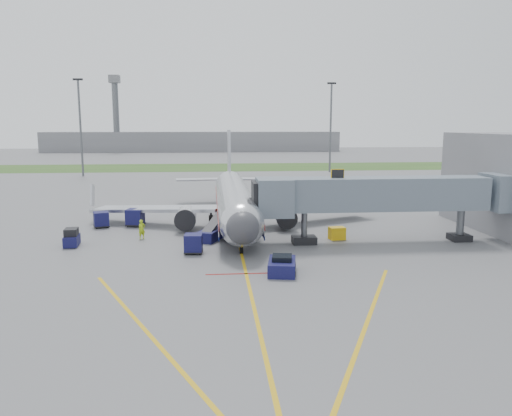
{
  "coord_description": "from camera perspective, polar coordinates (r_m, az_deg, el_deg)",
  "views": [
    {
      "loc": [
        -2.4,
        -39.5,
        10.89
      ],
      "look_at": [
        1.64,
        6.26,
        3.2
      ],
      "focal_mm": 35.0,
      "sensor_mm": 36.0,
      "label": 1
    }
  ],
  "objects": [
    {
      "name": "jet_bridge",
      "position": [
        47.48,
        13.76,
        1.46
      ],
      "size": [
        25.3,
        4.0,
        6.9
      ],
      "color": "slate",
      "rests_on": "ground"
    },
    {
      "name": "baggage_cart_b",
      "position": [
        43.07,
        -7.16,
        -4.06
      ],
      "size": [
        1.63,
        1.63,
        1.66
      ],
      "color": "#0D0F39",
      "rests_on": "ground"
    },
    {
      "name": "distant_terminal",
      "position": [
        209.76,
        -7.18,
        7.55
      ],
      "size": [
        120.0,
        14.0,
        8.0
      ],
      "primitive_type": "cube",
      "color": "slate",
      "rests_on": "ground"
    },
    {
      "name": "baggage_tug",
      "position": [
        48.31,
        -20.32,
        -3.26
      ],
      "size": [
        1.42,
        2.42,
        1.62
      ],
      "color": "#0D0F39",
      "rests_on": "ground"
    },
    {
      "name": "airliner",
      "position": [
        55.42,
        -2.5,
        0.94
      ],
      "size": [
        32.1,
        35.67,
        10.25
      ],
      "color": "silver",
      "rests_on": "ground"
    },
    {
      "name": "ground",
      "position": [
        41.05,
        -1.52,
        -5.89
      ],
      "size": [
        400.0,
        400.0,
        0.0
      ],
      "primitive_type": "plane",
      "color": "#565659",
      "rests_on": "ground"
    },
    {
      "name": "pushback_tug",
      "position": [
        37.25,
        2.99,
        -6.6
      ],
      "size": [
        2.5,
        3.53,
        1.35
      ],
      "color": "#0D0F39",
      "rests_on": "ground"
    },
    {
      "name": "grass_strip",
      "position": [
        129.98,
        -3.98,
        4.68
      ],
      "size": [
        300.0,
        25.0,
        0.01
      ],
      "primitive_type": "cube",
      "color": "#2D4C1E",
      "rests_on": "ground"
    },
    {
      "name": "baggage_cart_a",
      "position": [
        55.93,
        -17.28,
        -1.27
      ],
      "size": [
        1.96,
        1.96,
        1.67
      ],
      "color": "#0D0F39",
      "rests_on": "ground"
    },
    {
      "name": "light_mast_right",
      "position": [
        117.74,
        8.53,
        9.35
      ],
      "size": [
        2.0,
        0.44,
        20.4
      ],
      "color": "#595B60",
      "rests_on": "ground"
    },
    {
      "name": "control_tower",
      "position": [
        208.03,
        -15.74,
        10.93
      ],
      "size": [
        4.0,
        4.0,
        30.0
      ],
      "color": "#595B60",
      "rests_on": "ground"
    },
    {
      "name": "light_mast_left",
      "position": [
        112.93,
        -19.43,
        8.91
      ],
      "size": [
        2.0,
        0.44,
        20.4
      ],
      "color": "#595B60",
      "rests_on": "ground"
    },
    {
      "name": "ground_power_cart",
      "position": [
        48.54,
        9.24,
        -2.88
      ],
      "size": [
        1.6,
        1.18,
        1.19
      ],
      "color": "#ECB40D",
      "rests_on": "ground"
    },
    {
      "name": "apron_markings",
      "position": [
        33.98,
        -0.74,
        -9.18
      ],
      "size": [
        21.52,
        50.0,
        0.01
      ],
      "color": "gold",
      "rests_on": "ground"
    },
    {
      "name": "belt_loader",
      "position": [
        48.14,
        -5.03,
        -2.89
      ],
      "size": [
        3.07,
        4.96,
        2.36
      ],
      "color": "#0D0F39",
      "rests_on": "ground"
    },
    {
      "name": "baggage_cart_c",
      "position": [
        55.64,
        -13.65,
        -1.06
      ],
      "size": [
        2.04,
        2.04,
        1.87
      ],
      "color": "#0D0F39",
      "rests_on": "ground"
    },
    {
      "name": "ramp_worker",
      "position": [
        49.27,
        -12.92,
        -2.39
      ],
      "size": [
        0.82,
        0.73,
        1.88
      ],
      "primitive_type": "imported",
      "rotation": [
        0.0,
        0.0,
        0.53
      ],
      "color": "#A3C517",
      "rests_on": "ground"
    }
  ]
}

